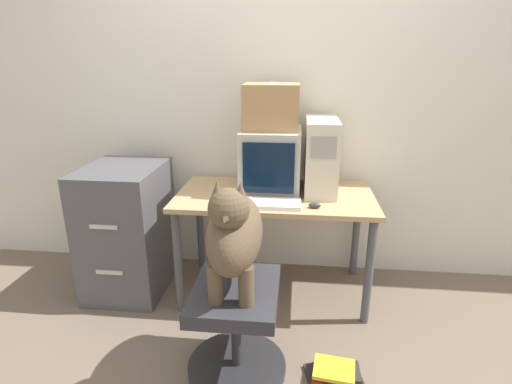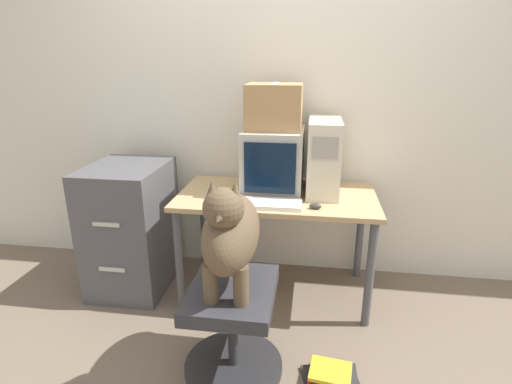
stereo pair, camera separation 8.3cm
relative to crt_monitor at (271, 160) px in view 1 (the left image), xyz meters
The scene contains 12 objects.
ground_plane 1.00m from the crt_monitor, 85.39° to the right, with size 12.00×12.00×0.00m, color #6B5B4C.
wall_back 0.50m from the crt_monitor, 83.43° to the left, with size 8.00×0.05×2.60m.
desk 0.31m from the crt_monitor, 70.28° to the right, with size 1.24×0.67×0.70m.
crt_monitor is the anchor object (origin of this frame).
pc_tower 0.32m from the crt_monitor, ahead, with size 0.20×0.44×0.46m.
keyboard 0.36m from the crt_monitor, 95.41° to the right, with size 0.46×0.17×0.03m.
computer_mouse 0.46m from the crt_monitor, 49.46° to the right, with size 0.07×0.04×0.03m.
office_chair 1.07m from the crt_monitor, 97.00° to the right, with size 0.50×0.50×0.49m.
dog 0.87m from the crt_monitor, 96.97° to the right, with size 0.25×0.54×0.57m.
filing_cabinet 1.07m from the crt_monitor, behind, with size 0.48×0.61×0.86m.
cardboard_box 0.34m from the crt_monitor, 90.00° to the left, with size 0.34×0.29×0.28m.
book_stack_floor 1.28m from the crt_monitor, 65.68° to the right, with size 0.30×0.23×0.08m.
Camera 1 is at (0.13, -2.06, 1.53)m, focal length 28.00 mm.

